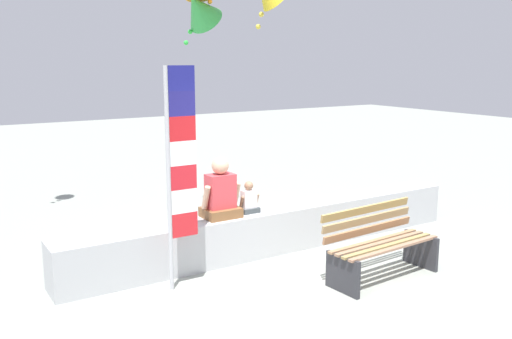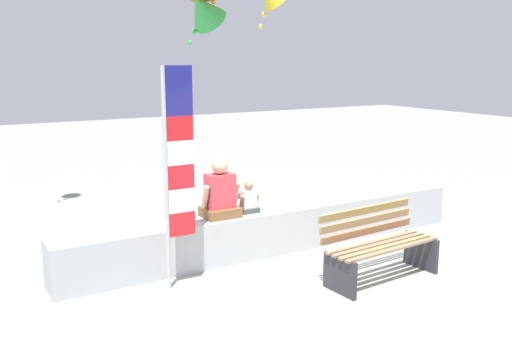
{
  "view_description": "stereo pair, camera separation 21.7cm",
  "coord_description": "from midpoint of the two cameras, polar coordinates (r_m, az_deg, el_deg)",
  "views": [
    {
      "loc": [
        -4.36,
        -5.48,
        2.71
      ],
      "look_at": [
        -0.33,
        0.94,
        1.22
      ],
      "focal_mm": 39.32,
      "sensor_mm": 36.0,
      "label": 1
    },
    {
      "loc": [
        -4.18,
        -5.6,
        2.71
      ],
      "look_at": [
        -0.33,
        0.94,
        1.22
      ],
      "focal_mm": 39.32,
      "sensor_mm": 36.0,
      "label": 2
    }
  ],
  "objects": [
    {
      "name": "ground_plane",
      "position": [
        7.5,
        5.19,
        -10.09
      ],
      "size": [
        40.0,
        40.0,
        0.0
      ],
      "primitive_type": "plane",
      "color": "gray"
    },
    {
      "name": "person_child",
      "position": [
        7.78,
        -1.54,
        -3.16
      ],
      "size": [
        0.29,
        0.21,
        0.44
      ],
      "color": "#3A4144",
      "rests_on": "seawall_ledge"
    },
    {
      "name": "park_bench",
      "position": [
        7.25,
        11.62,
        -7.58
      ],
      "size": [
        1.59,
        0.71,
        0.88
      ],
      "color": "#9B7157",
      "rests_on": "ground"
    },
    {
      "name": "seawall_ledge",
      "position": [
        8.12,
        1.21,
        -6.07
      ],
      "size": [
        6.3,
        0.52,
        0.62
      ],
      "primitive_type": "cube",
      "color": "#B5B6B8",
      "rests_on": "ground"
    },
    {
      "name": "kite_green",
      "position": [
        9.77,
        -6.5,
        15.88
      ],
      "size": [
        0.97,
        0.88,
        0.98
      ],
      "color": "green"
    },
    {
      "name": "person_adult",
      "position": [
        7.53,
        -4.45,
        -2.5
      ],
      "size": [
        0.54,
        0.39,
        0.82
      ],
      "color": "brown",
      "rests_on": "seawall_ledge"
    },
    {
      "name": "flag_banner",
      "position": [
        6.56,
        -8.92,
        0.54
      ],
      "size": [
        0.38,
        0.05,
        2.64
      ],
      "color": "#B7B7BC",
      "rests_on": "ground"
    }
  ]
}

